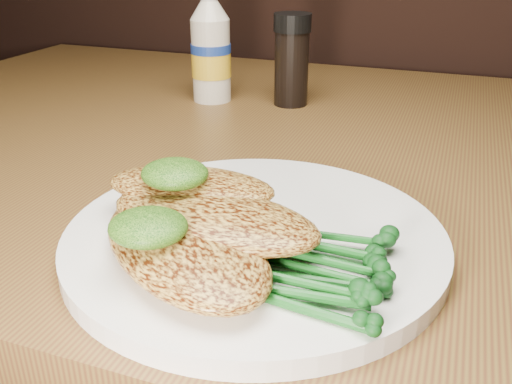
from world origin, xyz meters
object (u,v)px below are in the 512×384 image
(pepper_grinder, at_px, (292,60))
(dining_table, at_px, (264,377))
(plate, at_px, (255,238))
(mayo_bottle, at_px, (211,45))

(pepper_grinder, bearing_deg, dining_table, -85.55)
(plate, bearing_deg, dining_table, 107.29)
(mayo_bottle, bearing_deg, plate, -61.37)
(plate, bearing_deg, pepper_grinder, 102.91)
(dining_table, xyz_separation_m, plate, (0.08, -0.25, 0.38))
(plate, distance_m, pepper_grinder, 0.39)
(dining_table, distance_m, mayo_bottle, 0.48)
(plate, xyz_separation_m, mayo_bottle, (-0.20, 0.36, 0.07))
(dining_table, height_order, plate, plate)
(mayo_bottle, relative_size, pepper_grinder, 1.28)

